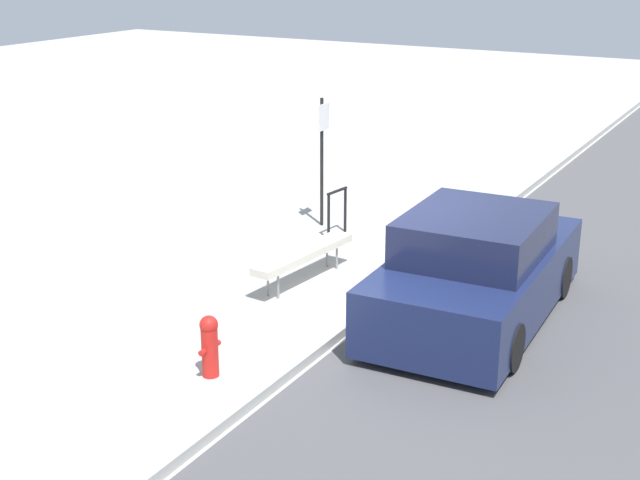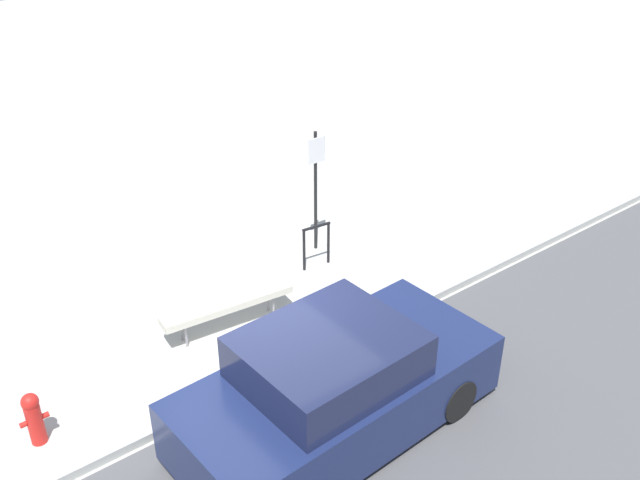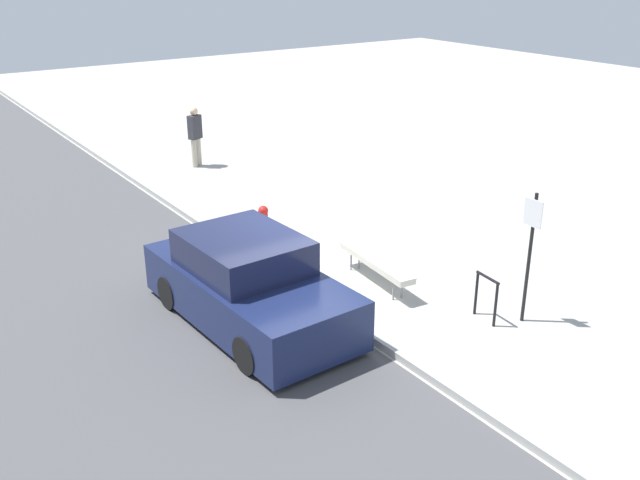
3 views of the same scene
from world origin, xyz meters
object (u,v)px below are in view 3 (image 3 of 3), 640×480
at_px(bike_rack, 486,294).
at_px(sign_post, 530,246).
at_px(pedestrian, 195,135).
at_px(parked_car_near, 248,285).
at_px(fire_hydrant, 264,221).
at_px(bench, 376,262).

height_order(bike_rack, sign_post, sign_post).
bearing_deg(pedestrian, parked_car_near, 46.69).
bearing_deg(fire_hydrant, pedestrian, 168.03).
bearing_deg(pedestrian, bench, 62.76).
height_order(bike_rack, fire_hydrant, bike_rack).
height_order(bike_rack, parked_car_near, parked_car_near).
xyz_separation_m(sign_post, parked_car_near, (-2.64, -3.84, -0.70)).
bearing_deg(pedestrian, fire_hydrant, 55.06).
xyz_separation_m(bench, sign_post, (2.58, 1.14, 0.94)).
xyz_separation_m(bench, bike_rack, (2.20, 0.63, 0.06)).
distance_m(bike_rack, sign_post, 1.09).
relative_size(fire_hydrant, parked_car_near, 0.18).
distance_m(bench, bike_rack, 2.29).
bearing_deg(fire_hydrant, bike_rack, 12.79).
bearing_deg(sign_post, fire_hydrant, -163.28).
relative_size(bench, sign_post, 0.93).
xyz_separation_m(fire_hydrant, parked_car_near, (3.11, -2.11, 0.28)).
distance_m(bench, sign_post, 2.98).
height_order(bench, parked_car_near, parked_car_near).
bearing_deg(bike_rack, bench, -164.13).
relative_size(bench, bike_rack, 2.60).
xyz_separation_m(bike_rack, parked_car_near, (-2.25, -3.33, 0.18)).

